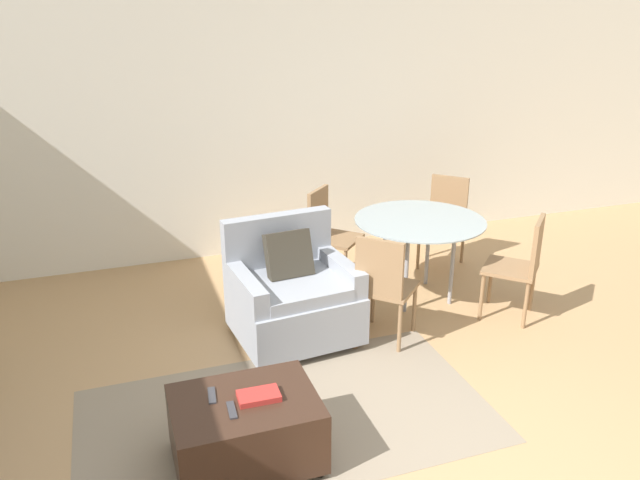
{
  "coord_description": "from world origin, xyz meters",
  "views": [
    {
      "loc": [
        -1.46,
        -2.25,
        2.53
      ],
      "look_at": [
        0.07,
        2.16,
        0.75
      ],
      "focal_mm": 35.0,
      "sensor_mm": 36.0,
      "label": 1
    }
  ],
  "objects_px": {
    "dining_chair_near_right": "(522,261)",
    "book_stack": "(259,396)",
    "dining_chair_near_left": "(383,282)",
    "dining_chair_far_left": "(328,229)",
    "tv_remote_primary": "(232,410)",
    "tv_remote_secondary": "(212,395)",
    "armchair": "(292,295)",
    "ottoman": "(246,428)",
    "dining_chair_far_right": "(445,215)",
    "dining_table": "(419,228)"
  },
  "relations": [
    {
      "from": "dining_chair_near_left",
      "to": "dining_chair_near_right",
      "type": "relative_size",
      "value": 1.0
    },
    {
      "from": "tv_remote_primary",
      "to": "dining_chair_far_right",
      "type": "distance_m",
      "value": 3.57
    },
    {
      "from": "dining_chair_near_right",
      "to": "dining_table",
      "type": "bearing_deg",
      "value": 135.0
    },
    {
      "from": "ottoman",
      "to": "dining_chair_far_right",
      "type": "height_order",
      "value": "dining_chair_far_right"
    },
    {
      "from": "tv_remote_secondary",
      "to": "dining_chair_near_left",
      "type": "distance_m",
      "value": 1.75
    },
    {
      "from": "dining_table",
      "to": "dining_chair_far_left",
      "type": "height_order",
      "value": "dining_chair_far_left"
    },
    {
      "from": "armchair",
      "to": "dining_chair_near_left",
      "type": "bearing_deg",
      "value": -25.0
    },
    {
      "from": "tv_remote_secondary",
      "to": "dining_chair_far_right",
      "type": "distance_m",
      "value": 3.52
    },
    {
      "from": "dining_chair_near_right",
      "to": "dining_chair_far_left",
      "type": "xyz_separation_m",
      "value": [
        -1.27,
        1.27,
        0.0
      ]
    },
    {
      "from": "dining_chair_far_left",
      "to": "dining_chair_far_right",
      "type": "relative_size",
      "value": 1.0
    },
    {
      "from": "armchair",
      "to": "dining_chair_far_left",
      "type": "height_order",
      "value": "armchair"
    },
    {
      "from": "dining_chair_near_left",
      "to": "dining_chair_near_right",
      "type": "distance_m",
      "value": 1.27
    },
    {
      "from": "dining_chair_near_left",
      "to": "dining_chair_far_right",
      "type": "height_order",
      "value": "same"
    },
    {
      "from": "tv_remote_secondary",
      "to": "dining_chair_near_left",
      "type": "xyz_separation_m",
      "value": [
        1.49,
        0.92,
        0.09
      ]
    },
    {
      "from": "dining_table",
      "to": "dining_chair_far_left",
      "type": "bearing_deg",
      "value": 135.0
    },
    {
      "from": "tv_remote_primary",
      "to": "dining_chair_far_right",
      "type": "height_order",
      "value": "dining_chair_far_right"
    },
    {
      "from": "dining_chair_near_left",
      "to": "dining_table",
      "type": "bearing_deg",
      "value": 45.0
    },
    {
      "from": "tv_remote_primary",
      "to": "tv_remote_secondary",
      "type": "relative_size",
      "value": 0.99
    },
    {
      "from": "tv_remote_secondary",
      "to": "ottoman",
      "type": "bearing_deg",
      "value": -30.34
    },
    {
      "from": "ottoman",
      "to": "tv_remote_secondary",
      "type": "distance_m",
      "value": 0.28
    },
    {
      "from": "tv_remote_secondary",
      "to": "dining_chair_far_right",
      "type": "relative_size",
      "value": 0.18
    },
    {
      "from": "armchair",
      "to": "book_stack",
      "type": "relative_size",
      "value": 4.04
    },
    {
      "from": "ottoman",
      "to": "book_stack",
      "type": "xyz_separation_m",
      "value": [
        0.08,
        -0.01,
        0.21
      ]
    },
    {
      "from": "dining_chair_far_left",
      "to": "dining_chair_far_right",
      "type": "distance_m",
      "value": 1.27
    },
    {
      "from": "ottoman",
      "to": "tv_remote_primary",
      "type": "relative_size",
      "value": 5.2
    },
    {
      "from": "dining_table",
      "to": "dining_chair_near_left",
      "type": "xyz_separation_m",
      "value": [
        -0.63,
        -0.63,
        -0.15
      ]
    },
    {
      "from": "ottoman",
      "to": "dining_chair_near_right",
      "type": "xyz_separation_m",
      "value": [
        2.59,
        1.02,
        0.28
      ]
    },
    {
      "from": "ottoman",
      "to": "tv_remote_primary",
      "type": "distance_m",
      "value": 0.23
    },
    {
      "from": "armchair",
      "to": "ottoman",
      "type": "xyz_separation_m",
      "value": [
        -0.68,
        -1.32,
        -0.14
      ]
    },
    {
      "from": "armchair",
      "to": "dining_chair_near_left",
      "type": "distance_m",
      "value": 0.73
    },
    {
      "from": "armchair",
      "to": "tv_remote_secondary",
      "type": "height_order",
      "value": "armchair"
    },
    {
      "from": "armchair",
      "to": "dining_chair_far_right",
      "type": "height_order",
      "value": "armchair"
    },
    {
      "from": "ottoman",
      "to": "dining_chair_far_left",
      "type": "bearing_deg",
      "value": 59.92
    },
    {
      "from": "tv_remote_primary",
      "to": "tv_remote_secondary",
      "type": "height_order",
      "value": "same"
    },
    {
      "from": "dining_table",
      "to": "dining_chair_far_right",
      "type": "relative_size",
      "value": 1.28
    },
    {
      "from": "dining_chair_near_left",
      "to": "dining_chair_far_left",
      "type": "distance_m",
      "value": 1.27
    },
    {
      "from": "dining_chair_near_right",
      "to": "book_stack",
      "type": "bearing_deg",
      "value": -157.68
    },
    {
      "from": "dining_chair_far_right",
      "to": "book_stack",
      "type": "bearing_deg",
      "value": -137.52
    },
    {
      "from": "book_stack",
      "to": "tv_remote_secondary",
      "type": "height_order",
      "value": "book_stack"
    },
    {
      "from": "book_stack",
      "to": "tv_remote_secondary",
      "type": "bearing_deg",
      "value": 156.13
    },
    {
      "from": "tv_remote_secondary",
      "to": "dining_table",
      "type": "height_order",
      "value": "dining_table"
    },
    {
      "from": "armchair",
      "to": "dining_chair_near_right",
      "type": "relative_size",
      "value": 1.09
    },
    {
      "from": "dining_chair_near_left",
      "to": "dining_chair_far_left",
      "type": "xyz_separation_m",
      "value": [
        0.0,
        1.27,
        0.0
      ]
    },
    {
      "from": "armchair",
      "to": "dining_chair_near_right",
      "type": "bearing_deg",
      "value": -8.94
    },
    {
      "from": "armchair",
      "to": "book_stack",
      "type": "distance_m",
      "value": 1.46
    },
    {
      "from": "book_stack",
      "to": "dining_table",
      "type": "xyz_separation_m",
      "value": [
        1.87,
        1.66,
        0.23
      ]
    },
    {
      "from": "ottoman",
      "to": "dining_chair_near_left",
      "type": "relative_size",
      "value": 0.92
    },
    {
      "from": "dining_table",
      "to": "dining_chair_far_right",
      "type": "xyz_separation_m",
      "value": [
        0.63,
        0.63,
        -0.15
      ]
    },
    {
      "from": "ottoman",
      "to": "dining_table",
      "type": "relative_size",
      "value": 0.72
    },
    {
      "from": "dining_chair_far_right",
      "to": "tv_remote_secondary",
      "type": "bearing_deg",
      "value": -141.58
    }
  ]
}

